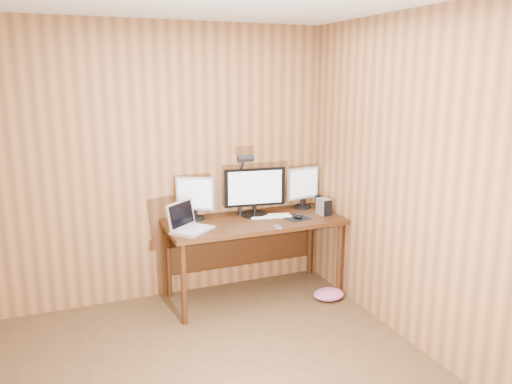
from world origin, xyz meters
TOP-DOWN VIEW (x-y plane):
  - room_shell at (0.00, 0.00)m, footprint 4.00×4.00m
  - desk at (0.93, 1.70)m, footprint 1.60×0.70m
  - monitor_center at (0.99, 1.76)m, footprint 0.58×0.25m
  - monitor_left at (0.44, 1.84)m, footprint 0.32×0.19m
  - monitor_right at (1.53, 1.84)m, footprint 0.36×0.17m
  - laptop at (0.29, 1.54)m, footprint 0.43×0.42m
  - keyboard at (1.11, 1.65)m, footprint 0.39×0.19m
  - mousepad at (1.31, 1.51)m, footprint 0.24×0.20m
  - mouse at (1.31, 1.51)m, footprint 0.08×0.12m
  - hard_drive at (1.61, 1.55)m, footprint 0.11×0.15m
  - phone at (1.03, 1.33)m, footprint 0.06×0.10m
  - speaker at (1.66, 1.76)m, footprint 0.06×0.06m
  - desk_lamp at (0.87, 1.75)m, footprint 0.14×0.21m
  - fabric_pile at (1.55, 1.30)m, footprint 0.31×0.26m

SIDE VIEW (x-z plane):
  - fabric_pile at x=1.55m, z-range 0.00..0.09m
  - desk at x=0.93m, z-range 0.25..1.00m
  - mousepad at x=1.31m, z-range 0.75..0.75m
  - phone at x=1.03m, z-range 0.75..0.76m
  - keyboard at x=1.11m, z-range 0.75..0.77m
  - mouse at x=1.31m, z-range 0.75..0.80m
  - laptop at x=0.29m, z-range 0.69..0.93m
  - speaker at x=1.66m, z-range 0.75..0.88m
  - hard_drive at x=1.61m, z-range 0.75..0.90m
  - monitor_left at x=0.44m, z-range 0.76..1.16m
  - monitor_right at x=1.53m, z-range 0.76..1.17m
  - monitor_center at x=0.99m, z-range 0.76..1.21m
  - desk_lamp at x=0.87m, z-range 0.82..1.46m
  - room_shell at x=0.00m, z-range -0.75..3.25m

